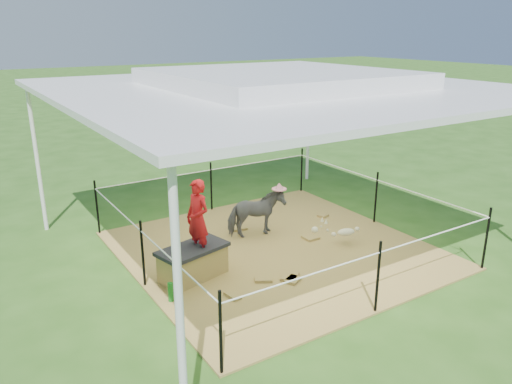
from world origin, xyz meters
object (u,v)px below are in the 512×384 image
woman (197,212)px  picnic_table_far (242,123)px  foal (346,231)px  distant_person (200,124)px  straw_bale (193,264)px  green_bottle (171,292)px  picnic_table_near (173,130)px  trash_barrel (267,130)px  pony (256,214)px

woman → picnic_table_far: (6.10, 8.91, -0.67)m
foal → distant_person: 8.60m
straw_bale → distant_person: bearing=62.9°
foal → picnic_table_far: picnic_table_far is taller
straw_bale → green_bottle: size_ratio=3.60×
foal → distant_person: distant_person is taller
green_bottle → picnic_table_near: 10.02m
foal → picnic_table_near: picnic_table_near is taller
green_bottle → foal: foal is taller
straw_bale → woman: 0.79m
straw_bale → picnic_table_far: picnic_table_far is taller
straw_bale → trash_barrel: bearing=49.4°
woman → picnic_table_near: 9.37m
straw_bale → pony: 1.79m
trash_barrel → picnic_table_near: 3.03m
picnic_table_far → straw_bale: bearing=-109.6°
green_bottle → foal: size_ratio=0.30×
green_bottle → pony: (2.14, 1.25, 0.28)m
pony → picnic_table_near: size_ratio=0.51×
trash_barrel → picnic_table_far: 2.25m
trash_barrel → distant_person: size_ratio=0.82×
pony → foal: (1.08, -1.10, -0.17)m
straw_bale → picnic_table_near: picnic_table_near is taller
straw_bale → pony: (1.59, 0.80, 0.20)m
picnic_table_far → distant_person: size_ratio=1.39×
woman → pony: (1.49, 0.80, -0.58)m
pony → distant_person: bearing=-10.3°
picnic_table_far → distant_person: (-2.03, -0.76, 0.26)m
pony → foal: size_ratio=1.12×
green_bottle → picnic_table_far: (6.75, 9.36, 0.19)m
foal → picnic_table_near: size_ratio=0.46×
woman → trash_barrel: 8.80m
picnic_table_far → picnic_table_near: bearing=-160.6°
woman → picnic_table_far: 10.82m
foal → straw_bale: bearing=-171.6°
straw_bale → picnic_table_far: (6.20, 8.91, 0.11)m
foal → picnic_table_far: bearing=84.0°
straw_bale → foal: bearing=-6.6°
pony → picnic_table_far: pony is taller
woman → distant_person: bearing=140.0°
trash_barrel → picnic_table_near: bearing=138.7°
distant_person → woman: bearing=69.5°
green_bottle → trash_barrel: trash_barrel is taller
woman → distant_person: woman is taller
straw_bale → green_bottle: 0.72m
woman → foal: woman is taller
trash_barrel → foal: bearing=-113.8°
pony → picnic_table_near: 8.14m
trash_barrel → green_bottle: bearing=-131.4°
straw_bale → trash_barrel: 8.85m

